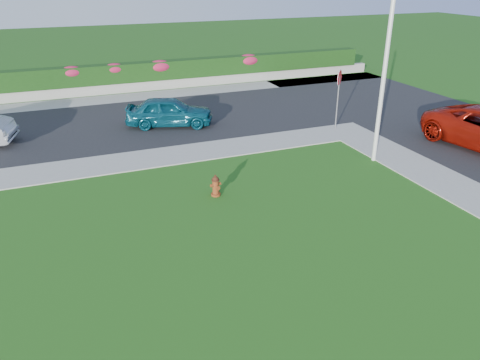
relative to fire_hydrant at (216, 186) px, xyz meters
name	(u,v)px	position (x,y,z in m)	size (l,w,h in m)	color
ground	(312,272)	(0.78, -4.95, -0.35)	(120.00, 120.00, 0.00)	black
street_far	(65,130)	(-4.22, 9.05, -0.33)	(26.00, 8.00, 0.04)	black
sidewalk_far	(44,173)	(-5.22, 4.05, -0.33)	(24.00, 2.00, 0.04)	gray
curb_corner	(347,131)	(7.78, 4.05, -0.33)	(2.00, 2.00, 0.04)	gray
sidewalk_beyond	(133,97)	(-0.22, 14.05, -0.33)	(34.00, 2.00, 0.04)	gray
retaining_wall	(128,87)	(-0.22, 15.55, -0.05)	(34.00, 0.40, 0.60)	gray
hedge	(127,73)	(-0.22, 15.65, 0.80)	(32.00, 0.90, 1.10)	black
fire_hydrant	(216,186)	(0.00, 0.00, 0.00)	(0.38, 0.36, 0.73)	#56260D
sedan_teal	(169,112)	(0.44, 7.87, 0.37)	(1.61, 4.01, 1.37)	#0B4456
utility_pole	(383,83)	(6.75, 0.68, 2.67)	(0.16, 0.16, 6.03)	silver
stop_sign	(339,85)	(7.50, 4.59, 1.73)	(0.56, 0.53, 2.77)	slate
flower_clump_c	(72,72)	(-3.32, 15.55, 1.09)	(1.34, 0.86, 0.67)	#C2213E
flower_clump_d	(114,69)	(-0.91, 15.55, 1.10)	(1.28, 0.82, 0.64)	#C2213E
flower_clump_e	(160,66)	(1.81, 15.55, 1.06)	(1.49, 0.96, 0.75)	#C2213E
flower_clump_f	(248,60)	(7.69, 15.55, 1.05)	(1.50, 0.96, 0.75)	#C2213E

